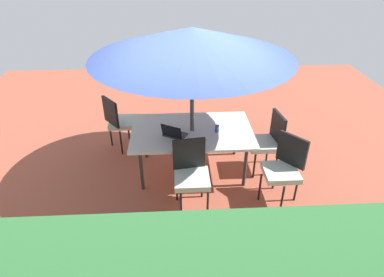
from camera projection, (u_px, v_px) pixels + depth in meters
name	position (u px, v px, depth m)	size (l,w,h in m)	color
ground_plane	(192.00, 170.00, 5.33)	(10.00, 10.00, 0.02)	#9E4C38
dining_table	(192.00, 133.00, 4.96)	(1.82, 1.15, 0.75)	silver
patio_umbrella	(192.00, 43.00, 4.26)	(2.73, 2.73, 2.25)	#4C4C4C
chair_northwest	(284.00, 167.00, 4.46)	(0.59, 0.58, 0.98)	silver
chair_north	(191.00, 172.00, 4.35)	(0.48, 0.49, 0.98)	silver
chair_west	(267.00, 140.00, 5.07)	(0.49, 0.48, 0.98)	silver
chair_southeast	(120.00, 120.00, 5.62)	(0.58, 0.58, 0.98)	silver
laptop	(174.00, 133.00, 4.75)	(0.40, 0.37, 0.21)	#2D2D33
cup	(217.00, 129.00, 4.86)	(0.06, 0.06, 0.11)	#334C99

